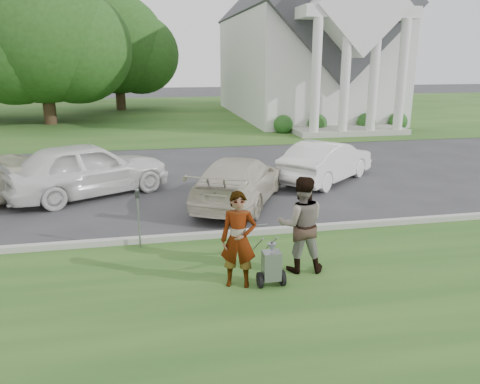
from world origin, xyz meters
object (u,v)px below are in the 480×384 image
object	(u,v)px
car_b	(87,169)
car_c	(239,180)
tree_left	(42,40)
parking_meter_near	(138,211)
striping_cart	(271,266)
person_right	(301,225)
church	(304,30)
tree_back	(117,49)
person_left	(239,241)
car_d	(327,161)

from	to	relation	value
car_b	car_c	size ratio (longest dim) A/B	1.06
tree_left	parking_meter_near	bearing A→B (deg)	-75.21
parking_meter_near	car_c	xyz separation A→B (m)	(2.78, 2.87, -0.18)
striping_cart	car_b	bearing A→B (deg)	118.65
tree_left	car_c	size ratio (longest dim) A/B	2.31
car_b	car_c	distance (m)	4.64
person_right	car_b	distance (m)	7.81
church	car_c	world-z (taller)	church
church	tree_back	size ratio (longest dim) A/B	2.51
tree_left	car_c	distance (m)	21.14
tree_back	person_right	bearing A→B (deg)	-81.30
church	person_left	world-z (taller)	church
striping_cart	car_c	world-z (taller)	car_c
car_b	car_c	bearing A→B (deg)	-138.42
person_right	car_b	size ratio (longest dim) A/B	0.39
parking_meter_near	striping_cart	bearing A→B (deg)	-44.28
striping_cart	tree_back	bearing A→B (deg)	96.05
car_b	car_d	size ratio (longest dim) A/B	1.17
striping_cart	person_right	world-z (taller)	person_right
person_right	parking_meter_near	xyz separation A→B (m)	(-3.09, 1.77, -0.10)
tree_left	person_left	xyz separation A→B (m)	(7.52, -23.87, -4.22)
church	person_right	distance (m)	26.40
person_right	tree_left	bearing A→B (deg)	-60.66
church	car_d	distance (m)	19.51
tree_back	car_b	world-z (taller)	tree_back
church	tree_back	distance (m)	14.77
church	person_right	bearing A→B (deg)	-108.42
church	tree_left	world-z (taller)	church
person_left	parking_meter_near	distance (m)	2.81
car_c	car_d	bearing A→B (deg)	-124.47
person_left	person_right	bearing A→B (deg)	33.21
car_b	person_right	bearing A→B (deg)	-171.27
striping_cart	person_left	xyz separation A→B (m)	(-0.58, 0.14, 0.49)
person_left	car_d	bearing A→B (deg)	73.74
parking_meter_near	car_d	bearing A→B (deg)	37.56
person_right	parking_meter_near	size ratio (longest dim) A/B	1.41
tree_left	person_right	world-z (taller)	tree_left
car_b	car_d	bearing A→B (deg)	-115.96
person_left	parking_meter_near	bearing A→B (deg)	145.58
person_left	car_b	world-z (taller)	person_left
tree_back	person_left	bearing A→B (deg)	-83.70
car_d	church	bearing A→B (deg)	-56.67
tree_back	car_d	size ratio (longest dim) A/B	2.30
person_left	car_c	xyz separation A→B (m)	(1.00, 5.04, -0.22)
person_right	striping_cart	bearing A→B (deg)	45.49
person_right	car_b	world-z (taller)	person_right
church	person_left	xyz separation A→B (m)	(-9.49, -25.00, -5.05)
church	parking_meter_near	size ratio (longest dim) A/B	17.98
striping_cart	car_c	bearing A→B (deg)	84.16
church	car_c	bearing A→B (deg)	-113.07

